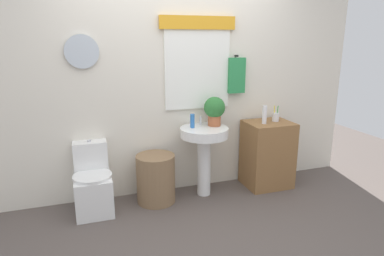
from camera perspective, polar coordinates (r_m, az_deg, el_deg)
The scene contains 11 objects.
ground_plane at distance 3.17m, azimuth 3.38°, elevation -18.00°, with size 8.00×8.00×0.00m, color #564C47.
back_wall at distance 3.77m, azimuth -2.79°, elevation 8.58°, with size 4.40×0.18×2.60m.
toilet at distance 3.64m, azimuth -16.39°, elevation -9.14°, with size 0.38×0.51×0.71m.
laundry_hamper at distance 3.68m, azimuth -6.12°, elevation -8.48°, with size 0.41×0.41×0.53m, color #846647.
pedestal_sink at distance 3.71m, azimuth 2.07°, elevation -2.79°, with size 0.53×0.53×0.78m.
faucet at distance 3.76m, azimuth 1.46°, elevation 1.21°, with size 0.03×0.03×0.10m, color silver.
wooden_cabinet at distance 4.11m, azimuth 12.60°, elevation -4.32°, with size 0.53×0.44×0.78m, color olive.
soap_bottle at distance 3.65m, azimuth 0.07°, elevation 1.21°, with size 0.05×0.05×0.15m, color #2D6BB7.
potted_plant at distance 3.72m, azimuth 3.82°, elevation 3.16°, with size 0.23×0.23×0.32m.
lotion_bottle at distance 3.90m, azimuth 12.14°, elevation 2.21°, with size 0.05×0.05×0.21m, color white.
toothbrush_cup at distance 4.06m, azimuth 13.92°, elevation 1.84°, with size 0.08×0.08×0.19m.
Camera 1 is at (-1.01, -2.46, 1.72)m, focal length 31.59 mm.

